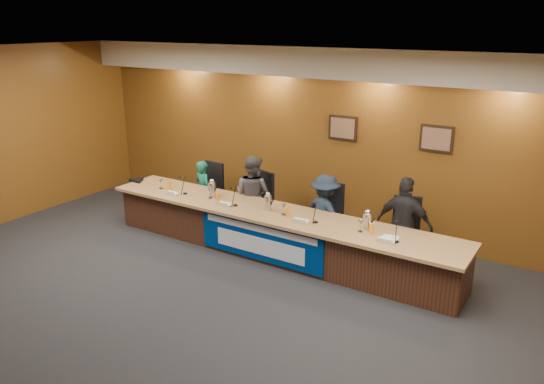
{
  "coord_description": "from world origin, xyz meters",
  "views": [
    {
      "loc": [
        4.19,
        -4.24,
        3.61
      ],
      "look_at": [
        -0.11,
        2.51,
        1.0
      ],
      "focal_mm": 35.0,
      "sensor_mm": 36.0,
      "label": 1
    }
  ],
  "objects": [
    {
      "name": "carafe_mid",
      "position": [
        -0.09,
        2.35,
        0.87
      ],
      "size": [
        0.11,
        0.11,
        0.24
      ],
      "primitive_type": "cylinder",
      "color": "silver",
      "rests_on": "dais_top"
    },
    {
      "name": "microphone_b",
      "position": [
        -0.65,
        2.25,
        0.76
      ],
      "size": [
        0.07,
        0.07,
        0.02
      ],
      "primitive_type": "cylinder",
      "color": "black",
      "rests_on": "dais_top"
    },
    {
      "name": "nameplate_d",
      "position": [
        1.95,
        2.1,
        0.8
      ],
      "size": [
        0.24,
        0.08,
        0.1
      ],
      "primitive_type": "cube",
      "rotation": [
        0.31,
        0.0,
        0.0
      ],
      "color": "white",
      "rests_on": "dais_top"
    },
    {
      "name": "office_chair_a",
      "position": [
        -1.9,
        3.06,
        0.48
      ],
      "size": [
        0.51,
        0.51,
        0.08
      ],
      "primitive_type": "cube",
      "rotation": [
        0.0,
        0.0,
        -0.06
      ],
      "color": "black",
      "rests_on": "floor"
    },
    {
      "name": "carafe_left",
      "position": [
        -1.25,
        2.41,
        0.88
      ],
      "size": [
        0.12,
        0.12,
        0.25
      ],
      "primitive_type": "cylinder",
      "color": "silver",
      "rests_on": "dais_top"
    },
    {
      "name": "nameplate_a",
      "position": [
        -1.91,
        2.08,
        0.8
      ],
      "size": [
        0.24,
        0.08,
        0.1
      ],
      "primitive_type": "cube",
      "rotation": [
        0.31,
        0.0,
        0.0
      ],
      "color": "white",
      "rests_on": "dais_top"
    },
    {
      "name": "juice_glass_a",
      "position": [
        -2.13,
        2.3,
        0.82
      ],
      "size": [
        0.06,
        0.06,
        0.15
      ],
      "primitive_type": "cylinder",
      "color": "orange",
      "rests_on": "dais_top"
    },
    {
      "name": "microphone_a",
      "position": [
        -1.74,
        2.27,
        0.76
      ],
      "size": [
        0.07,
        0.07,
        0.02
      ],
      "primitive_type": "cylinder",
      "color": "black",
      "rests_on": "dais_top"
    },
    {
      "name": "panelist_d",
      "position": [
        1.92,
        2.96,
        0.73
      ],
      "size": [
        0.85,
        0.36,
        1.46
      ],
      "primitive_type": "imported",
      "rotation": [
        0.0,
        0.0,
        3.14
      ],
      "color": "black",
      "rests_on": "floor"
    },
    {
      "name": "dais_body",
      "position": [
        0.0,
        2.4,
        0.35
      ],
      "size": [
        6.0,
        0.8,
        0.7
      ],
      "primitive_type": "cube",
      "color": "#3E2013",
      "rests_on": "floor"
    },
    {
      "name": "panelist_a",
      "position": [
        -1.9,
        2.96,
        0.59
      ],
      "size": [
        0.5,
        0.41,
        1.17
      ],
      "primitive_type": "imported",
      "rotation": [
        0.0,
        0.0,
        2.79
      ],
      "color": "#0F5C49",
      "rests_on": "floor"
    },
    {
      "name": "water_glass_c",
      "position": [
        0.22,
        2.32,
        0.84
      ],
      "size": [
        0.08,
        0.08,
        0.18
      ],
      "primitive_type": "cylinder",
      "color": "silver",
      "rests_on": "dais_top"
    },
    {
      "name": "juice_glass_b",
      "position": [
        -1.02,
        2.26,
        0.82
      ],
      "size": [
        0.06,
        0.06,
        0.15
      ],
      "primitive_type": "cylinder",
      "color": "orange",
      "rests_on": "dais_top"
    },
    {
      "name": "banner",
      "position": [
        0.0,
        1.99,
        0.38
      ],
      "size": [
        2.2,
        0.02,
        0.65
      ],
      "primitive_type": "cube",
      "color": "navy",
      "rests_on": "dais_body"
    },
    {
      "name": "paper_stack",
      "position": [
        1.95,
        2.28,
        0.75
      ],
      "size": [
        0.26,
        0.33,
        0.01
      ],
      "primitive_type": "cube",
      "rotation": [
        0.0,
        0.0,
        0.14
      ],
      "color": "white",
      "rests_on": "dais_top"
    },
    {
      "name": "water_glass_d",
      "position": [
        1.5,
        2.31,
        0.84
      ],
      "size": [
        0.08,
        0.08,
        0.18
      ],
      "primitive_type": "cylinder",
      "color": "silver",
      "rests_on": "dais_top"
    },
    {
      "name": "juice_glass_d",
      "position": [
        1.65,
        2.34,
        0.82
      ],
      "size": [
        0.06,
        0.06,
        0.15
      ],
      "primitive_type": "cylinder",
      "color": "orange",
      "rests_on": "dais_top"
    },
    {
      "name": "office_chair_d",
      "position": [
        1.92,
        3.06,
        0.48
      ],
      "size": [
        0.61,
        0.61,
        0.08
      ],
      "primitive_type": "cube",
      "rotation": [
        0.0,
        0.0,
        0.32
      ],
      "color": "black",
      "rests_on": "floor"
    },
    {
      "name": "wall_photo_left",
      "position": [
        0.4,
        3.97,
        1.85
      ],
      "size": [
        0.52,
        0.04,
        0.42
      ],
      "primitive_type": "cube",
      "color": "black",
      "rests_on": "wall_back"
    },
    {
      "name": "floor",
      "position": [
        0.0,
        0.0,
        0.0
      ],
      "size": [
        10.0,
        10.0,
        0.0
      ],
      "primitive_type": "plane",
      "color": "black",
      "rests_on": "ground"
    },
    {
      "name": "water_glass_b",
      "position": [
        -1.23,
        2.33,
        0.84
      ],
      "size": [
        0.08,
        0.08,
        0.18
      ],
      "primitive_type": "cylinder",
      "color": "silver",
      "rests_on": "dais_top"
    },
    {
      "name": "microphone_d",
      "position": [
        2.06,
        2.23,
        0.76
      ],
      "size": [
        0.07,
        0.07,
        0.02
      ],
      "primitive_type": "cylinder",
      "color": "black",
      "rests_on": "dais_top"
    },
    {
      "name": "ceiling",
      "position": [
        0.0,
        0.0,
        3.2
      ],
      "size": [
        10.0,
        8.0,
        0.04
      ],
      "primitive_type": "cube",
      "color": "silver",
      "rests_on": "wall_back"
    },
    {
      "name": "carafe_right",
      "position": [
        1.54,
        2.46,
        0.87
      ],
      "size": [
        0.13,
        0.13,
        0.23
      ],
      "primitive_type": "cylinder",
      "color": "silver",
      "rests_on": "dais_top"
    },
    {
      "name": "banner_text_upper",
      "position": [
        0.0,
        1.97,
        0.58
      ],
      "size": [
        2.0,
        0.01,
        0.1
      ],
      "primitive_type": "cube",
      "color": "silver",
      "rests_on": "banner"
    },
    {
      "name": "soffit",
      "position": [
        0.0,
        3.75,
        2.95
      ],
      "size": [
        10.0,
        0.5,
        0.5
      ],
      "primitive_type": "cube",
      "color": "beige",
      "rests_on": "wall_back"
    },
    {
      "name": "juice_glass_c",
      "position": [
        0.33,
        2.27,
        0.82
      ],
      "size": [
        0.06,
        0.06,
        0.15
      ],
      "primitive_type": "cylinder",
      "color": "orange",
      "rests_on": "dais_top"
    },
    {
      "name": "nameplate_c",
      "position": [
        0.61,
        2.12,
        0.8
      ],
      "size": [
        0.24,
        0.08,
        0.1
      ],
      "primitive_type": "cube",
      "rotation": [
        0.31,
        0.0,
        0.0
      ],
      "color": "white",
      "rests_on": "dais_top"
    },
    {
      "name": "banner_text_lower",
      "position": [
        0.0,
        1.97,
        0.3
      ],
      "size": [
        1.6,
        0.01,
        0.28
      ],
      "primitive_type": "cube",
      "color": "silver",
      "rests_on": "banner"
    },
    {
      "name": "nameplate_b",
      "position": [
        -0.81,
        2.12,
        0.8
      ],
      "size": [
        0.24,
        0.08,
        0.1
      ],
      "primitive_type": "cube",
      "rotation": [
        0.31,
        0.0,
        0.0
      ],
      "color": "white",
      "rests_on": "dais_top"
    },
    {
      "name": "microphone_c",
      "position": [
        0.8,
        2.28,
        0.76
      ],
      "size": [
        0.07,
        0.07,
        0.02
      ],
      "primitive_type": "cylinder",
      "color": "black",
      "rests_on": "dais_top"
    },
    {
      "name": "wall_photo_right",
      "position": [
        2.0,
        3.97,
        1.85
      ],
      "size": [
        0.52,
        0.04,
        0.42
      ],
      "primitive_type": "cube",
      "color": "black",
      "rests_on": "wall_back"
    },
    {
      "name": "water_glass_a",
      "position": [
        -2.31,
        2.28,
        0.84
      ],
      "size": [
        0.08,
        0.08,
        0.18
      ],
      "primitive_type": "cylinder",
      "color": "silver",
      "rests_on": "dais_top"
    },
    {
      "name": "office_chair_c",
      "position": [
        0.61,
        3.06,
        0.48
      ],
      "size": [
        0.57,
        0.57,
        0.08
      ],
      "primitive_type": "cube",
      "rotation": [
        0.0,
        0.0,
        0.2
      ],
      "color": "black",
      "rests_on": "floor"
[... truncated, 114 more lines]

